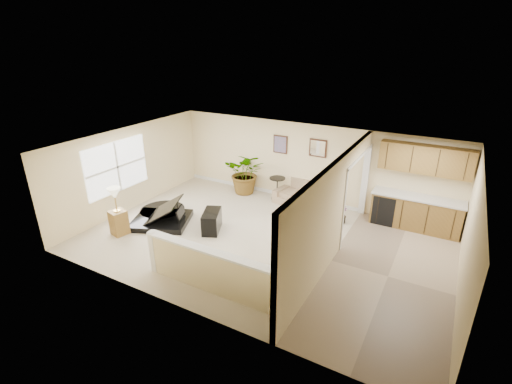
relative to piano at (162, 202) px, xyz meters
The scene contains 20 objects.
floor 3.11m from the piano, ahead, with size 9.00×9.00×0.00m, color #BFB395.
back_wall 4.55m from the piano, 47.70° to the left, with size 9.00×0.04×2.50m, color beige.
front_wall 4.09m from the piano, 41.34° to the right, with size 9.00×0.04×2.50m, color beige.
left_wall 1.64m from the piano, 167.25° to the left, with size 0.04×6.00×2.50m, color beige.
right_wall 7.57m from the piano, ahead, with size 0.04×6.00×2.50m, color beige.
ceiling 3.59m from the piano, ahead, with size 9.00×6.00×0.04m, color white.
kitchen_vinyl 6.22m from the piano, ahead, with size 2.70×6.00×0.01m, color tan.
interior_partition 4.91m from the piano, ahead, with size 0.18×5.99×2.50m.
pony_half_wall 3.68m from the piano, 32.34° to the right, with size 3.42×0.22×1.00m.
left_window 1.69m from the piano, behind, with size 0.05×2.15×1.45m, color white.
wall_art_left 4.07m from the piano, 57.78° to the left, with size 0.48×0.04×0.58m.
wall_mirror 4.84m from the piano, 44.75° to the left, with size 0.55×0.04×0.55m.
kitchen_cabinets 6.94m from the piano, 26.22° to the left, with size 2.36×0.65×2.33m.
piano is the anchor object (origin of this frame).
piano_bench 1.59m from the piano, ahead, with size 0.42×0.83×0.55m, color black.
loveseat 4.30m from the piano, 45.06° to the left, with size 1.82×1.22×0.95m.
accent_table 3.68m from the piano, 54.09° to the left, with size 0.51×0.51×0.74m.
palm_plant 3.13m from the piano, 71.06° to the left, with size 1.55×1.42×1.45m.
small_plant 5.08m from the piano, 27.84° to the left, with size 0.34×0.34×0.50m.
lamp_stand 1.25m from the piano, 114.00° to the right, with size 0.47×0.47×1.32m.
Camera 1 is at (3.91, -7.38, 4.87)m, focal length 26.00 mm.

